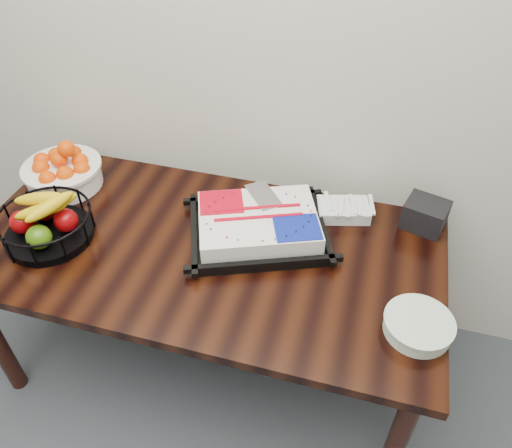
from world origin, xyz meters
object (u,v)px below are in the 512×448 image
(fruit_basket, at_px, (46,223))
(plate_stack, at_px, (418,326))
(cake_tray, at_px, (258,225))
(napkin_box, at_px, (425,215))
(tangerine_bowl, at_px, (62,168))
(table, at_px, (205,262))

(fruit_basket, distance_m, plate_stack, 1.39)
(plate_stack, bearing_deg, cake_tray, 153.73)
(fruit_basket, height_order, napkin_box, fruit_basket)
(fruit_basket, xyz_separation_m, napkin_box, (1.39, 0.47, -0.02))
(tangerine_bowl, xyz_separation_m, napkin_box, (1.51, 0.15, -0.04))
(cake_tray, relative_size, tangerine_bowl, 1.88)
(fruit_basket, height_order, plate_stack, fruit_basket)
(plate_stack, relative_size, napkin_box, 1.43)
(fruit_basket, bearing_deg, tangerine_bowl, 111.72)
(cake_tray, relative_size, plate_stack, 2.80)
(plate_stack, bearing_deg, fruit_basket, 177.24)
(table, bearing_deg, plate_stack, -12.94)
(table, distance_m, napkin_box, 0.88)
(table, relative_size, tangerine_bowl, 5.37)
(tangerine_bowl, bearing_deg, fruit_basket, -68.28)
(table, height_order, plate_stack, plate_stack)
(cake_tray, bearing_deg, napkin_box, 20.42)
(table, height_order, fruit_basket, fruit_basket)
(napkin_box, bearing_deg, fruit_basket, -161.41)
(table, distance_m, fruit_basket, 0.62)
(cake_tray, xyz_separation_m, napkin_box, (0.62, 0.23, 0.01))
(cake_tray, bearing_deg, fruit_basket, -162.89)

